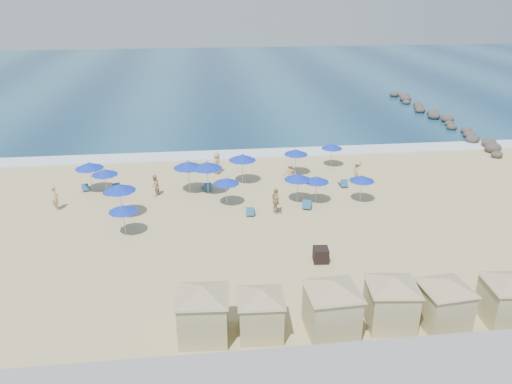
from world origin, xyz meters
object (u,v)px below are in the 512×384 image
at_px(umbrella_9, 296,152).
at_px(beachgoer_3, 357,172).
at_px(rock_jetty, 439,117).
at_px(umbrella_2, 105,172).
at_px(umbrella_7, 242,157).
at_px(cabana_0, 203,305).
at_px(umbrella_11, 362,178).
at_px(beachgoer_1, 155,186).
at_px(umbrella_1, 120,187).
at_px(cabana_3, 392,294).
at_px(umbrella_0, 89,166).
at_px(cabana_2, 332,300).
at_px(beachgoer_0, 55,198).
at_px(beachgoer_2, 276,201).
at_px(umbrella_10, 316,179).
at_px(beachgoer_5, 290,172).
at_px(trash_bin, 321,255).
at_px(umbrella_8, 298,177).
at_px(cabana_4, 445,296).
at_px(cabana_1, 261,306).
at_px(umbrella_12, 332,146).
at_px(umbrella_4, 188,165).
at_px(umbrella_3, 123,209).
at_px(umbrella_6, 226,181).
at_px(umbrella_5, 207,165).
at_px(cabana_5, 509,292).
at_px(beachgoer_4, 217,163).

relative_size(umbrella_9, beachgoer_3, 1.18).
bearing_deg(umbrella_9, rock_jetty, 37.84).
relative_size(umbrella_2, umbrella_7, 0.89).
xyz_separation_m(cabana_0, umbrella_11, (11.40, 13.48, 0.13)).
bearing_deg(beachgoer_1, umbrella_1, -6.95).
relative_size(cabana_3, umbrella_2, 2.06).
relative_size(rock_jetty, cabana_0, 5.81).
bearing_deg(umbrella_9, umbrella_2, -169.15).
distance_m(umbrella_0, umbrella_11, 19.82).
relative_size(cabana_2, beachgoer_3, 2.48).
relative_size(beachgoer_0, beachgoer_2, 0.98).
relative_size(umbrella_10, beachgoer_5, 1.27).
height_order(trash_bin, beachgoer_5, beachgoer_5).
bearing_deg(umbrella_8, cabana_4, -74.70).
bearing_deg(beachgoer_0, cabana_1, -172.27).
xyz_separation_m(cabana_2, umbrella_12, (5.52, 21.27, 0.10)).
relative_size(cabana_3, umbrella_4, 1.75).
bearing_deg(beachgoer_2, umbrella_8, -60.68).
bearing_deg(cabana_0, umbrella_3, 114.56).
relative_size(umbrella_10, umbrella_11, 1.01).
xyz_separation_m(cabana_4, umbrella_0, (-18.83, 17.98, 0.53)).
distance_m(umbrella_0, umbrella_6, 10.50).
height_order(umbrella_5, beachgoer_0, umbrella_5).
xyz_separation_m(cabana_4, umbrella_7, (-7.47, 18.44, 0.56)).
distance_m(umbrella_3, umbrella_8, 12.15).
relative_size(umbrella_3, umbrella_5, 0.80).
relative_size(cabana_4, umbrella_10, 2.07).
bearing_deg(cabana_3, umbrella_7, 105.70).
xyz_separation_m(umbrella_2, beachgoer_2, (11.85, -4.35, -0.96)).
distance_m(cabana_5, umbrella_3, 21.41).
relative_size(umbrella_1, umbrella_9, 1.09).
relative_size(cabana_4, umbrella_12, 2.09).
bearing_deg(umbrella_6, umbrella_9, 42.27).
bearing_deg(cabana_3, umbrella_0, 132.93).
bearing_deg(beachgoer_5, cabana_2, 85.01).
height_order(umbrella_4, umbrella_8, umbrella_4).
bearing_deg(beachgoer_0, beachgoer_3, -116.21).
relative_size(umbrella_11, beachgoer_5, 1.27).
relative_size(umbrella_0, beachgoer_0, 1.34).
height_order(trash_bin, umbrella_10, umbrella_10).
relative_size(umbrella_1, beachgoer_3, 1.29).
distance_m(umbrella_1, beachgoer_5, 13.23).
bearing_deg(cabana_1, umbrella_4, 101.07).
xyz_separation_m(umbrella_9, umbrella_11, (3.59, -5.88, -0.15)).
bearing_deg(umbrella_1, beachgoer_3, 13.10).
distance_m(umbrella_10, beachgoer_4, 9.53).
distance_m(cabana_4, umbrella_6, 16.96).
bearing_deg(beachgoer_5, umbrella_6, 35.65).
bearing_deg(cabana_2, beachgoer_5, 85.62).
xyz_separation_m(umbrella_8, beachgoer_2, (-1.81, -1.72, -0.99)).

